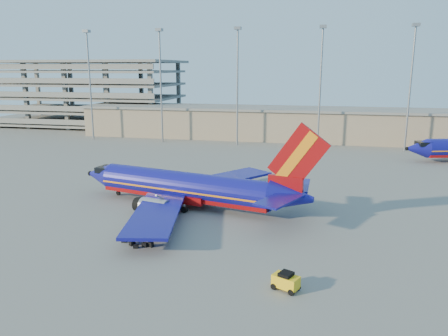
{
  "coord_description": "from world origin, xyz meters",
  "views": [
    {
      "loc": [
        15.69,
        -61.46,
        19.08
      ],
      "look_at": [
        1.39,
        2.36,
        4.0
      ],
      "focal_mm": 35.0,
      "sensor_mm": 36.0,
      "label": 1
    }
  ],
  "objects": [
    {
      "name": "aircraft_main",
      "position": [
        -1.82,
        -5.18,
        2.71
      ],
      "size": [
        37.0,
        35.19,
        12.7
      ],
      "rotation": [
        0.0,
        0.0,
        -0.22
      ],
      "color": "navy",
      "rests_on": "ground"
    },
    {
      "name": "ground",
      "position": [
        0.0,
        0.0,
        0.0
      ],
      "size": [
        220.0,
        220.0,
        0.0
      ],
      "primitive_type": "plane",
      "color": "slate",
      "rests_on": "ground"
    },
    {
      "name": "light_mast_row",
      "position": [
        5.0,
        46.0,
        17.55
      ],
      "size": [
        101.6,
        1.6,
        28.65
      ],
      "color": "gray",
      "rests_on": "ground"
    },
    {
      "name": "parking_garage",
      "position": [
        -62.0,
        74.05,
        11.73
      ],
      "size": [
        62.0,
        32.0,
        21.4
      ],
      "color": "slate",
      "rests_on": "ground"
    },
    {
      "name": "terminal_building",
      "position": [
        10.0,
        58.0,
        4.32
      ],
      "size": [
        122.0,
        16.0,
        8.5
      ],
      "color": "gray",
      "rests_on": "ground"
    },
    {
      "name": "baggage_tug",
      "position": [
        13.32,
        -26.12,
        0.85
      ],
      "size": [
        2.65,
        2.2,
        1.64
      ],
      "rotation": [
        0.0,
        0.0,
        -0.43
      ],
      "color": "yellow",
      "rests_on": "ground"
    },
    {
      "name": "luggage_pile",
      "position": [
        -3.38,
        -19.83,
        0.23
      ],
      "size": [
        4.03,
        1.68,
        0.54
      ],
      "color": "black",
      "rests_on": "ground"
    }
  ]
}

